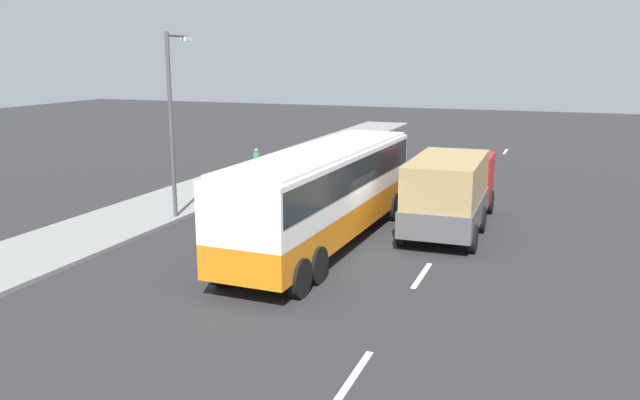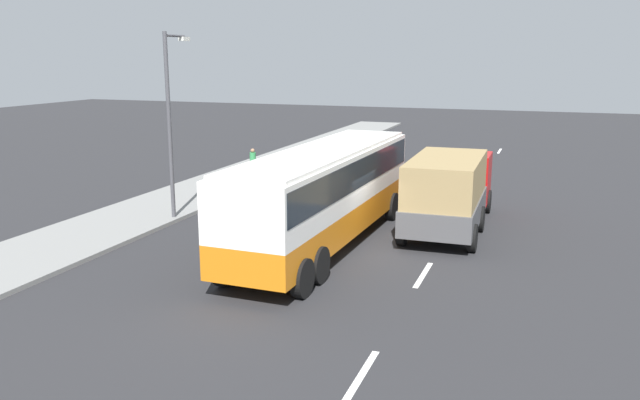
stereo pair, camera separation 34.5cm
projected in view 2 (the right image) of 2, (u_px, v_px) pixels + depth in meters
ground_plane at (361, 246)px, 22.27m from camera, size 120.00×120.00×0.00m
sidewalk_curb at (125, 220)px, 25.49m from camera, size 80.00×4.00×0.15m
lane_centreline at (442, 245)px, 22.40m from camera, size 46.63×0.16×0.01m
coach_bus at (325, 186)px, 21.86m from camera, size 12.03×3.00×3.38m
cargo_truck at (449, 188)px, 24.23m from camera, size 7.70×2.78×2.87m
car_yellow_taxi at (345, 162)px, 34.78m from camera, size 4.69×2.09×1.53m
pedestrian_near_curb at (253, 161)px, 33.56m from camera, size 0.32×0.32×1.57m
street_lamp at (171, 113)px, 24.96m from camera, size 1.70×0.24×7.19m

